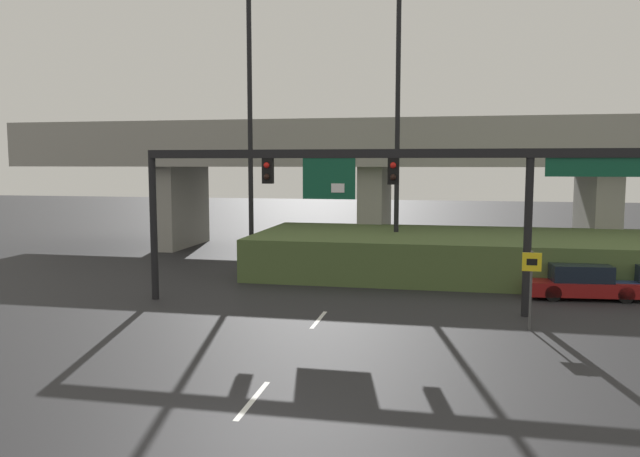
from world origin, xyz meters
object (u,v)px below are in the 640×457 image
parked_sedan_near_right (582,282)px  speed_limit_sign (531,279)px  signal_gantry (366,178)px  highway_light_pole_far (397,125)px  highway_light_pole_near (250,119)px

parked_sedan_near_right → speed_limit_sign: bearing=-121.1°
signal_gantry → parked_sedan_near_right: size_ratio=3.96×
highway_light_pole_far → highway_light_pole_near: bearing=-168.8°
highway_light_pole_near → signal_gantry: bearing=-46.9°
signal_gantry → speed_limit_sign: size_ratio=6.96×
signal_gantry → speed_limit_sign: bearing=-17.8°
signal_gantry → highway_light_pole_near: (-6.71, 7.17, 2.71)m
highway_light_pole_far → parked_sedan_near_right: size_ratio=3.03×
parked_sedan_near_right → signal_gantry: bearing=-161.4°
speed_limit_sign → highway_light_pole_near: (-12.32, 8.97, 5.87)m
signal_gantry → speed_limit_sign: (5.61, -1.80, -3.16)m
highway_light_pole_far → parked_sedan_near_right: bearing=-32.3°
highway_light_pole_near → highway_light_pole_far: size_ratio=1.04×
signal_gantry → highway_light_pole_far: (0.42, 8.58, 2.40)m
highway_light_pole_near → highway_light_pole_far: highway_light_pole_near is taller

